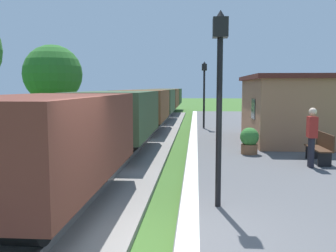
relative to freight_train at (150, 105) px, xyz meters
name	(u,v)px	position (x,y,z in m)	size (l,w,h in m)	color
platform_edge_stripe	(188,238)	(2.80, -17.90, -1.14)	(0.36, 60.00, 0.01)	silver
track_ballast	(11,245)	(0.00, -17.90, -1.34)	(3.80, 60.00, 0.12)	gray
rail_near	(55,238)	(0.72, -17.90, -1.21)	(0.07, 60.00, 0.14)	slate
freight_train	(150,105)	(0.00, 0.00, 0.00)	(2.50, 39.20, 2.12)	brown
station_hut	(288,108)	(6.80, -7.28, 0.26)	(3.50, 5.80, 2.78)	#9E6B4C
bench_near_hut	(321,147)	(6.70, -11.90, -0.68)	(0.42, 1.50, 0.91)	#422819
person_waiting	(312,135)	(6.21, -12.57, -0.21)	(0.26, 0.39, 1.71)	black
potted_planter	(249,140)	(4.74, -10.59, -0.67)	(0.64, 0.64, 0.92)	brown
lamp_post_near	(220,73)	(3.35, -16.31, 1.41)	(0.28, 0.28, 3.70)	black
lamp_post_far	(204,82)	(3.35, -2.69, 1.41)	(0.28, 0.28, 3.70)	black
tree_field_left	(53,74)	(-5.88, -1.07, 1.93)	(3.57, 3.57, 5.13)	#4C3823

